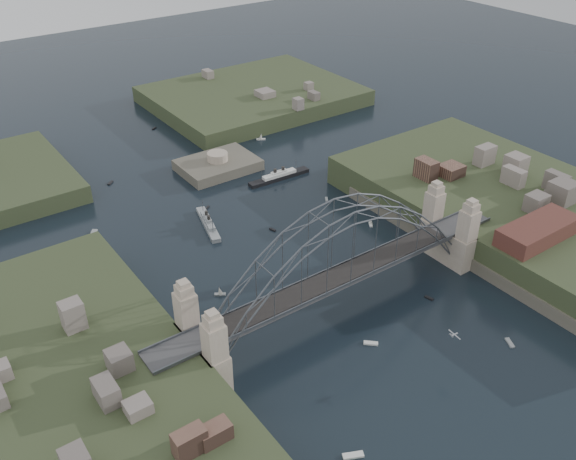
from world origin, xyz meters
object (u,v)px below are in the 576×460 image
(bridge, at_px, (341,260))
(wharf_shed, at_px, (538,231))
(fort_island, at_px, (218,171))
(naval_cruiser_near, at_px, (208,224))
(ocean_liner, at_px, (279,177))
(naval_cruiser_far, at_px, (57,176))

(bridge, height_order, wharf_shed, bridge)
(fort_island, xyz_separation_m, naval_cruiser_near, (-17.96, -25.96, 1.11))
(bridge, xyz_separation_m, ocean_liner, (23.17, 54.71, -11.60))
(naval_cruiser_near, bearing_deg, wharf_shed, -49.28)
(ocean_liner, bearing_deg, bridge, -112.95)
(bridge, relative_size, naval_cruiser_far, 6.50)
(bridge, height_order, naval_cruiser_near, bridge)
(bridge, relative_size, ocean_liner, 4.37)
(naval_cruiser_near, bearing_deg, bridge, -82.29)
(fort_island, distance_m, ocean_liner, 18.96)
(wharf_shed, bearing_deg, naval_cruiser_far, 124.21)
(naval_cruiser_far, bearing_deg, wharf_shed, -55.79)
(bridge, xyz_separation_m, naval_cruiser_near, (-5.96, 44.04, -11.55))
(naval_cruiser_far, bearing_deg, naval_cruiser_near, -65.23)
(wharf_shed, distance_m, ocean_liner, 72.40)
(wharf_shed, relative_size, naval_cruiser_far, 1.55)
(naval_cruiser_near, xyz_separation_m, naval_cruiser_far, (-22.21, 48.13, -0.03))
(wharf_shed, xyz_separation_m, naval_cruiser_near, (-49.96, 58.04, -9.23))
(fort_island, bearing_deg, wharf_shed, -69.15)
(fort_island, distance_m, naval_cruiser_near, 31.59)
(naval_cruiser_far, height_order, ocean_liner, naval_cruiser_far)
(naval_cruiser_far, relative_size, ocean_liner, 0.67)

